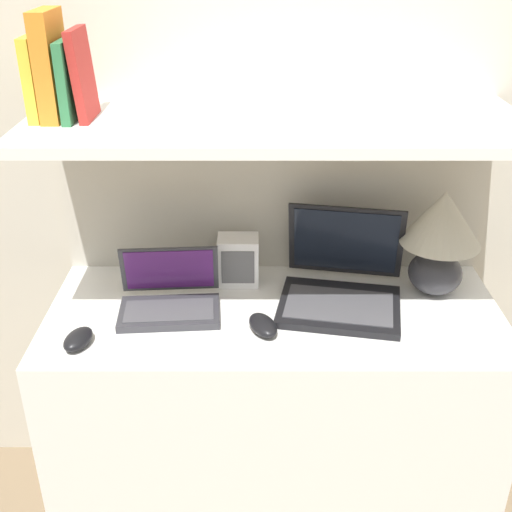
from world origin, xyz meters
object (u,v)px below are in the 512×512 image
table_lamp (442,233)px  computer_mouse (264,325)px  book_orange (52,66)px  router_box (239,260)px  laptop_large (342,285)px  book_green (71,80)px  book_red (84,75)px  book_yellow (37,78)px  laptop_small (171,298)px  second_mouse (79,339)px

table_lamp → computer_mouse: size_ratio=2.42×
book_orange → router_box: bearing=12.7°
laptop_large → book_green: 0.87m
laptop_large → router_box: (-0.29, 0.10, 0.02)m
book_orange → book_red: book_orange is taller
table_lamp → book_yellow: size_ratio=1.57×
laptop_small → book_orange: (-0.25, 0.06, 0.60)m
book_green → book_red: 0.03m
table_lamp → router_box: table_lamp is taller
computer_mouse → laptop_small: bearing=157.4°
table_lamp → book_green: (-0.94, -0.04, 0.42)m
table_lamp → laptop_small: table_lamp is taller
second_mouse → book_yellow: (-0.08, 0.22, 0.59)m
laptop_large → second_mouse: laptop_large is taller
book_yellow → book_red: book_red is taller
book_red → laptop_small: bearing=-17.9°
book_yellow → computer_mouse: bearing=-16.7°
router_box → book_green: 0.67m
book_yellow → book_red: size_ratio=0.92×
computer_mouse → second_mouse: 0.46m
laptop_small → router_box: 0.24m
computer_mouse → second_mouse: bearing=-172.3°
router_box → book_yellow: book_yellow is taller
laptop_large → computer_mouse: laptop_large is taller
book_orange → table_lamp: bearing=2.5°
laptop_small → book_green: size_ratio=1.50×
book_yellow → router_box: bearing=11.6°
table_lamp → second_mouse: bearing=-164.2°
router_box → laptop_large: bearing=-20.1°
laptop_small → book_red: size_ratio=1.32×
router_box → book_red: book_red is taller
table_lamp → computer_mouse: 0.55m
book_red → book_orange: bearing=180.0°
book_yellow → table_lamp: bearing=2.4°
laptop_large → book_yellow: bearing=179.4°
laptop_small → router_box: size_ratio=1.94×
computer_mouse → book_yellow: size_ratio=0.65×
second_mouse → book_orange: size_ratio=0.45×
laptop_large → table_lamp: bearing=10.8°
laptop_small → second_mouse: laptop_small is taller
table_lamp → laptop_small: (-0.74, -0.10, -0.15)m
router_box → book_red: 0.66m
book_yellow → book_orange: 0.05m
book_yellow → book_orange: book_orange is taller
book_orange → book_red: size_ratio=1.19×
book_orange → book_green: 0.05m
computer_mouse → book_yellow: bearing=163.3°
computer_mouse → second_mouse: (-0.46, -0.06, 0.00)m
laptop_large → book_red: book_red is taller
book_yellow → book_orange: size_ratio=0.78×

